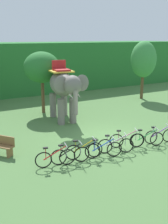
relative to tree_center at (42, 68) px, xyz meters
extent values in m
plane|color=#4C753D|center=(1.13, -6.34, -3.18)|extent=(80.00, 80.00, 0.00)
cube|color=#28702D|center=(1.13, 8.48, -0.86)|extent=(36.00, 6.00, 4.65)
cylinder|color=brown|center=(0.00, 0.00, -2.06)|extent=(0.23, 0.23, 2.25)
ellipsoid|color=#28702D|center=(0.00, 0.00, 0.02)|extent=(2.46, 2.46, 2.11)
cylinder|color=brown|center=(9.07, 0.14, -2.18)|extent=(0.25, 0.25, 2.00)
ellipsoid|color=#3D8E42|center=(9.07, 0.14, 0.18)|extent=(2.13, 2.13, 3.02)
ellipsoid|color=slate|center=(0.51, -2.20, -0.83)|extent=(1.74, 3.05, 1.50)
cylinder|color=slate|center=(0.79, -3.14, -2.38)|extent=(0.44, 0.44, 1.60)
cylinder|color=slate|center=(0.02, -3.04, -2.38)|extent=(0.44, 0.44, 1.60)
cylinder|color=slate|center=(1.00, -1.35, -2.38)|extent=(0.44, 0.44, 1.60)
cylinder|color=slate|center=(0.24, -1.26, -2.38)|extent=(0.44, 0.44, 1.60)
ellipsoid|color=slate|center=(0.27, -4.18, -0.58)|extent=(1.12, 1.21, 1.10)
ellipsoid|color=slate|center=(0.90, -4.11, -0.53)|extent=(0.85, 0.26, 0.96)
ellipsoid|color=slate|center=(-0.33, -3.96, -0.53)|extent=(0.85, 0.26, 0.96)
cylinder|color=slate|center=(0.22, -4.63, -1.48)|extent=(0.26, 0.26, 1.40)
cone|color=beige|center=(0.44, -4.61, -1.13)|extent=(0.19, 0.57, 0.21)
cone|color=beige|center=(0.00, -4.55, -1.13)|extent=(0.19, 0.57, 0.21)
cube|color=gold|center=(0.52, -2.10, -0.05)|extent=(1.48, 1.45, 0.08)
cube|color=#B22323|center=(0.52, -2.10, 0.04)|extent=(1.03, 1.20, 0.10)
cube|color=#B22323|center=(0.58, -1.60, 0.32)|extent=(0.91, 0.21, 0.56)
cylinder|color=slate|center=(0.68, -0.79, -1.28)|extent=(0.08, 0.08, 0.90)
torus|color=black|center=(-2.96, -7.96, -2.83)|extent=(0.70, 0.20, 0.71)
torus|color=black|center=(-1.98, -8.16, -2.83)|extent=(0.70, 0.20, 0.71)
cylinder|color=red|center=(-2.49, -8.06, -2.58)|extent=(0.96, 0.24, 0.54)
cylinder|color=red|center=(-2.86, -7.98, -2.57)|extent=(0.03, 0.03, 0.52)
cube|color=black|center=(-2.86, -7.98, -2.31)|extent=(0.22, 0.14, 0.06)
cylinder|color=#9E9EA3|center=(-2.03, -8.15, -2.55)|extent=(0.03, 0.03, 0.55)
cylinder|color=#9E9EA3|center=(-2.03, -8.15, -2.28)|extent=(0.14, 0.52, 0.03)
torus|color=black|center=(-2.30, -8.01, -2.83)|extent=(0.71, 0.19, 0.71)
torus|color=black|center=(-1.32, -8.22, -2.83)|extent=(0.71, 0.19, 0.71)
cylinder|color=black|center=(-1.84, -8.11, -2.58)|extent=(0.96, 0.24, 0.54)
cylinder|color=black|center=(-2.20, -8.03, -2.57)|extent=(0.03, 0.03, 0.52)
cube|color=black|center=(-2.20, -8.03, -2.31)|extent=(0.22, 0.14, 0.06)
cylinder|color=#9E9EA3|center=(-1.37, -8.21, -2.55)|extent=(0.03, 0.03, 0.55)
cylinder|color=#9E9EA3|center=(-1.37, -8.21, -2.28)|extent=(0.14, 0.52, 0.03)
torus|color=black|center=(-1.55, -7.87, -2.83)|extent=(0.70, 0.20, 0.71)
torus|color=black|center=(-0.58, -8.08, -2.83)|extent=(0.70, 0.20, 0.71)
cylinder|color=yellow|center=(-1.09, -7.97, -2.58)|extent=(0.96, 0.25, 0.54)
cylinder|color=yellow|center=(-1.46, -7.89, -2.57)|extent=(0.03, 0.03, 0.52)
cube|color=black|center=(-1.46, -7.89, -2.31)|extent=(0.22, 0.14, 0.06)
cylinder|color=#9E9EA3|center=(-0.63, -8.07, -2.55)|extent=(0.03, 0.03, 0.55)
cylinder|color=#9E9EA3|center=(-0.63, -8.07, -2.28)|extent=(0.14, 0.51, 0.03)
torus|color=black|center=(-0.74, -8.15, -2.83)|extent=(0.69, 0.26, 0.71)
torus|color=black|center=(0.21, -8.45, -2.83)|extent=(0.69, 0.26, 0.71)
cylinder|color=blue|center=(-0.29, -8.29, -2.58)|extent=(0.94, 0.33, 0.54)
cylinder|color=blue|center=(-0.65, -8.18, -2.57)|extent=(0.03, 0.03, 0.52)
cube|color=black|center=(-0.65, -8.18, -2.31)|extent=(0.22, 0.15, 0.06)
cylinder|color=#9E9EA3|center=(0.16, -8.43, -2.55)|extent=(0.03, 0.03, 0.55)
cylinder|color=#9E9EA3|center=(0.16, -8.43, -2.28)|extent=(0.18, 0.51, 0.03)
torus|color=black|center=(0.03, -7.96, -2.83)|extent=(0.67, 0.33, 0.71)
torus|color=black|center=(0.95, -8.36, -2.83)|extent=(0.67, 0.33, 0.71)
cylinder|color=silver|center=(0.46, -8.15, -2.58)|extent=(0.91, 0.43, 0.54)
cylinder|color=silver|center=(0.12, -8.00, -2.57)|extent=(0.03, 0.03, 0.52)
cube|color=black|center=(0.12, -8.00, -2.31)|extent=(0.22, 0.17, 0.06)
cylinder|color=#9E9EA3|center=(0.90, -8.34, -2.55)|extent=(0.03, 0.03, 0.55)
cylinder|color=#9E9EA3|center=(0.90, -8.34, -2.28)|extent=(0.24, 0.49, 0.03)
torus|color=black|center=(0.88, -7.68, -2.83)|extent=(0.67, 0.34, 0.71)
torus|color=black|center=(1.79, -8.09, -2.83)|extent=(0.67, 0.34, 0.71)
cylinder|color=pink|center=(1.31, -7.87, -2.58)|extent=(0.90, 0.44, 0.54)
cylinder|color=pink|center=(0.97, -7.72, -2.57)|extent=(0.03, 0.03, 0.52)
cube|color=black|center=(0.97, -7.72, -2.31)|extent=(0.22, 0.17, 0.06)
cylinder|color=#9E9EA3|center=(1.74, -8.06, -2.55)|extent=(0.03, 0.03, 0.55)
cylinder|color=#9E9EA3|center=(1.74, -8.06, -2.28)|extent=(0.24, 0.49, 0.03)
torus|color=black|center=(1.82, -8.11, -2.83)|extent=(0.69, 0.27, 0.71)
torus|color=black|center=(2.77, -8.42, -2.83)|extent=(0.69, 0.27, 0.71)
cylinder|color=green|center=(2.27, -8.26, -2.58)|extent=(0.93, 0.35, 0.54)
cylinder|color=green|center=(1.92, -8.14, -2.57)|extent=(0.03, 0.03, 0.52)
cube|color=black|center=(1.92, -8.14, -2.31)|extent=(0.22, 0.16, 0.06)
cylinder|color=#9E9EA3|center=(2.72, -8.41, -2.55)|extent=(0.03, 0.03, 0.55)
cylinder|color=#9E9EA3|center=(2.72, -8.41, -2.28)|extent=(0.19, 0.50, 0.03)
torus|color=black|center=(2.69, -8.10, -2.83)|extent=(0.70, 0.22, 0.71)
cylinder|color=purple|center=(3.15, -8.22, -2.58)|extent=(0.95, 0.27, 0.54)
cylinder|color=purple|center=(2.79, -8.13, -2.57)|extent=(0.03, 0.03, 0.52)
cube|color=black|center=(2.79, -8.13, -2.31)|extent=(0.22, 0.14, 0.06)
cylinder|color=#9E9EA3|center=(3.61, -8.33, -2.55)|extent=(0.03, 0.03, 0.55)
cube|color=brown|center=(-4.15, -5.63, -2.49)|extent=(0.98, 1.21, 0.40)
cube|color=brown|center=(-3.92, -6.22, -2.96)|extent=(0.33, 0.29, 0.45)
camera|label=1|loc=(-6.33, -17.57, 2.05)|focal=43.14mm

